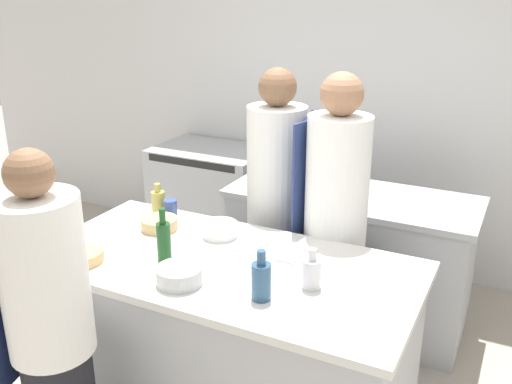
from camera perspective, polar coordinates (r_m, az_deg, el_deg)
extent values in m
cube|color=silver|center=(4.56, 10.23, 9.66)|extent=(8.00, 0.06, 2.80)
cube|color=#A8AAAF|center=(3.07, -3.03, -14.94)|extent=(1.83, 0.91, 0.88)
cube|color=silver|center=(2.83, -3.20, -7.32)|extent=(1.90, 0.94, 0.04)
cube|color=#A8AAAF|center=(3.94, 9.23, -6.73)|extent=(1.55, 0.65, 0.88)
cube|color=#A8AAAF|center=(3.76, 9.61, -0.47)|extent=(1.62, 0.68, 0.04)
cube|color=#A8AAAF|center=(4.92, -4.37, -0.74)|extent=(0.95, 0.65, 0.91)
cube|color=black|center=(4.75, -6.26, -4.26)|extent=(0.76, 0.01, 0.32)
cube|color=black|center=(4.53, -6.56, 2.90)|extent=(0.80, 0.01, 0.06)
cylinder|color=white|center=(2.46, -20.44, -7.99)|extent=(0.35, 0.35, 0.69)
cube|color=#19234C|center=(2.61, -23.54, -9.29)|extent=(0.09, 0.33, 0.79)
sphere|color=brown|center=(2.30, -21.75, 1.77)|extent=(0.19, 0.19, 0.19)
cylinder|color=black|center=(3.70, 1.92, -8.94)|extent=(0.30, 0.30, 0.81)
cylinder|color=silver|center=(3.39, 2.07, 2.51)|extent=(0.35, 0.35, 0.73)
cube|color=#19234C|center=(3.40, 5.06, 0.63)|extent=(0.09, 0.33, 0.85)
sphere|color=brown|center=(3.28, 2.17, 10.45)|extent=(0.22, 0.22, 0.22)
cylinder|color=black|center=(3.45, 7.49, -11.38)|extent=(0.29, 0.29, 0.82)
cylinder|color=white|center=(3.11, 8.13, 0.94)|extent=(0.35, 0.35, 0.74)
cube|color=navy|center=(3.24, 5.35, -0.15)|extent=(0.08, 0.32, 0.86)
sphere|color=#9E7051|center=(2.99, 8.59, 9.68)|extent=(0.23, 0.23, 0.23)
cylinder|color=#2D5175|center=(2.47, 0.53, -8.96)|extent=(0.09, 0.09, 0.17)
cylinder|color=#2D5175|center=(2.42, 0.53, -6.57)|extent=(0.04, 0.04, 0.06)
cylinder|color=silver|center=(2.58, 5.59, -8.13)|extent=(0.09, 0.09, 0.14)
cylinder|color=silver|center=(2.53, 5.66, -6.23)|extent=(0.04, 0.04, 0.05)
cylinder|color=#19471E|center=(2.82, -9.20, -5.00)|extent=(0.07, 0.07, 0.20)
cylinder|color=#19471E|center=(2.76, -9.35, -2.39)|extent=(0.03, 0.03, 0.08)
cylinder|color=#B2A84C|center=(3.43, -9.75, -1.01)|extent=(0.08, 0.08, 0.13)
cylinder|color=#B2A84C|center=(3.40, -9.84, 0.42)|extent=(0.04, 0.04, 0.05)
cylinder|color=tan|center=(3.21, -9.63, -3.14)|extent=(0.20, 0.20, 0.06)
cylinder|color=white|center=(3.08, -3.63, -3.76)|extent=(0.19, 0.19, 0.08)
cylinder|color=#B7BABC|center=(2.63, -7.68, -8.26)|extent=(0.21, 0.21, 0.08)
cylinder|color=tan|center=(2.94, -17.13, -6.14)|extent=(0.22, 0.22, 0.06)
cylinder|color=#33477F|center=(3.37, -8.55, -1.61)|extent=(0.08, 0.08, 0.10)
cube|color=white|center=(2.94, 1.39, -5.65)|extent=(0.35, 0.21, 0.01)
cylinder|color=#A8AAAF|center=(3.67, 6.68, 1.21)|extent=(0.29, 0.29, 0.21)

